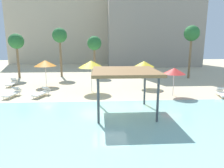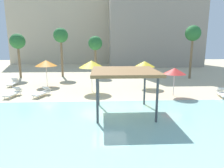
% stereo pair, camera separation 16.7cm
% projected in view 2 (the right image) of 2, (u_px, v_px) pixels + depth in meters
% --- Properties ---
extents(ground_plane, '(80.00, 80.00, 0.00)m').
position_uv_depth(ground_plane, '(110.00, 108.00, 14.17)').
color(ground_plane, beige).
extents(lagoon_water, '(44.00, 13.50, 0.04)m').
position_uv_depth(lagoon_water, '(114.00, 144.00, 9.04)').
color(lagoon_water, '#99D1C6').
rests_on(lagoon_water, ground).
extents(shade_pavilion, '(4.07, 4.07, 2.84)m').
position_uv_depth(shade_pavilion, '(124.00, 73.00, 12.58)').
color(shade_pavilion, '#42474C').
rests_on(shade_pavilion, ground).
extents(beach_umbrella_yellow_0, '(2.11, 2.11, 2.68)m').
position_uv_depth(beach_umbrella_yellow_0, '(145.00, 64.00, 20.28)').
color(beach_umbrella_yellow_0, silver).
rests_on(beach_umbrella_yellow_0, ground).
extents(beach_umbrella_orange_1, '(2.26, 2.26, 2.72)m').
position_uv_depth(beach_umbrella_orange_1, '(46.00, 63.00, 21.02)').
color(beach_umbrella_orange_1, silver).
rests_on(beach_umbrella_orange_1, ground).
extents(beach_umbrella_yellow_2, '(2.36, 2.36, 2.91)m').
position_uv_depth(beach_umbrella_yellow_2, '(92.00, 64.00, 18.38)').
color(beach_umbrella_yellow_2, silver).
rests_on(beach_umbrella_yellow_2, ground).
extents(beach_umbrella_red_3, '(1.91, 1.91, 2.43)m').
position_uv_depth(beach_umbrella_red_3, '(175.00, 71.00, 16.92)').
color(beach_umbrella_red_3, silver).
rests_on(beach_umbrella_red_3, ground).
extents(lounge_chair_1, '(1.05, 1.99, 0.74)m').
position_uv_depth(lounge_chair_1, '(223.00, 93.00, 16.88)').
color(lounge_chair_1, white).
rests_on(lounge_chair_1, ground).
extents(lounge_chair_2, '(1.25, 1.98, 0.74)m').
position_uv_depth(lounge_chair_2, '(43.00, 92.00, 17.28)').
color(lounge_chair_2, white).
rests_on(lounge_chair_2, ground).
extents(lounge_chair_4, '(0.99, 1.98, 0.74)m').
position_uv_depth(lounge_chair_4, '(14.00, 93.00, 17.11)').
color(lounge_chair_4, white).
rests_on(lounge_chair_4, ground).
extents(lounge_chair_5, '(0.65, 1.91, 0.74)m').
position_uv_depth(lounge_chair_5, '(13.00, 83.00, 21.38)').
color(lounge_chair_5, white).
rests_on(lounge_chair_5, ground).
extents(palm_tree_0, '(1.90, 1.90, 6.40)m').
position_uv_depth(palm_tree_0, '(61.00, 37.00, 26.13)').
color(palm_tree_0, brown).
rests_on(palm_tree_0, ground).
extents(palm_tree_1, '(1.90, 1.90, 6.59)m').
position_uv_depth(palm_tree_1, '(193.00, 35.00, 24.57)').
color(palm_tree_1, brown).
rests_on(palm_tree_1, ground).
extents(palm_tree_2, '(1.90, 1.90, 5.63)m').
position_uv_depth(palm_tree_2, '(18.00, 42.00, 25.29)').
color(palm_tree_2, brown).
rests_on(palm_tree_2, ground).
extents(palm_tree_3, '(1.90, 1.90, 5.39)m').
position_uv_depth(palm_tree_3, '(95.00, 44.00, 27.00)').
color(palm_tree_3, brown).
rests_on(palm_tree_3, ground).
extents(hotel_block_0, '(23.06, 9.83, 15.11)m').
position_uv_depth(hotel_block_0, '(68.00, 29.00, 46.01)').
color(hotel_block_0, beige).
rests_on(hotel_block_0, ground).
extents(hotel_block_1, '(17.43, 11.36, 20.04)m').
position_uv_depth(hotel_block_1, '(152.00, 15.00, 40.20)').
color(hotel_block_1, '#9E9384').
rests_on(hotel_block_1, ground).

